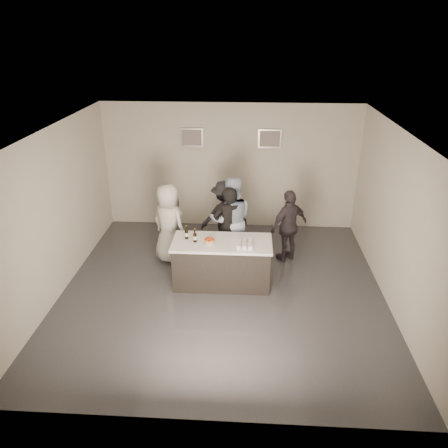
# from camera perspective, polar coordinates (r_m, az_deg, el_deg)

# --- Properties ---
(floor) EXTENTS (6.00, 6.00, 0.00)m
(floor) POSITION_cam_1_polar(r_m,az_deg,el_deg) (8.36, -0.21, -8.62)
(floor) COLOR #3D3D42
(floor) RESTS_ON ground
(ceiling) EXTENTS (6.00, 6.00, 0.00)m
(ceiling) POSITION_cam_1_polar(r_m,az_deg,el_deg) (7.17, -0.25, 11.87)
(ceiling) COLOR white
(wall_back) EXTENTS (6.00, 0.04, 3.00)m
(wall_back) POSITION_cam_1_polar(r_m,az_deg,el_deg) (10.45, 0.84, 7.46)
(wall_back) COLOR beige
(wall_back) RESTS_ON ground
(wall_front) EXTENTS (6.00, 0.04, 3.00)m
(wall_front) POSITION_cam_1_polar(r_m,az_deg,el_deg) (5.05, -2.48, -12.99)
(wall_front) COLOR beige
(wall_front) RESTS_ON ground
(wall_left) EXTENTS (0.04, 6.00, 3.00)m
(wall_left) POSITION_cam_1_polar(r_m,az_deg,el_deg) (8.38, -21.18, 1.28)
(wall_left) COLOR beige
(wall_left) RESTS_ON ground
(wall_right) EXTENTS (0.04, 6.00, 3.00)m
(wall_right) POSITION_cam_1_polar(r_m,az_deg,el_deg) (8.04, 21.63, 0.24)
(wall_right) COLOR beige
(wall_right) RESTS_ON ground
(picture_left) EXTENTS (0.54, 0.04, 0.44)m
(picture_left) POSITION_cam_1_polar(r_m,az_deg,el_deg) (10.32, -4.24, 11.20)
(picture_left) COLOR #B2B2B7
(picture_left) RESTS_ON wall_back
(picture_right) EXTENTS (0.54, 0.04, 0.44)m
(picture_right) POSITION_cam_1_polar(r_m,az_deg,el_deg) (10.24, 5.99, 11.03)
(picture_right) COLOR #B2B2B7
(picture_right) RESTS_ON wall_back
(bar_counter) EXTENTS (1.86, 0.86, 0.90)m
(bar_counter) POSITION_cam_1_polar(r_m,az_deg,el_deg) (8.35, -0.26, -5.06)
(bar_counter) COLOR white
(bar_counter) RESTS_ON ground
(cake) EXTENTS (0.20, 0.20, 0.08)m
(cake) POSITION_cam_1_polar(r_m,az_deg,el_deg) (8.04, -1.91, -2.34)
(cake) COLOR orange
(cake) RESTS_ON bar_counter
(beer_bottle_a) EXTENTS (0.07, 0.07, 0.26)m
(beer_bottle_a) POSITION_cam_1_polar(r_m,az_deg,el_deg) (8.22, -4.92, -1.09)
(beer_bottle_a) COLOR black
(beer_bottle_a) RESTS_ON bar_counter
(beer_bottle_b) EXTENTS (0.07, 0.07, 0.26)m
(beer_bottle_b) POSITION_cam_1_polar(r_m,az_deg,el_deg) (8.08, -3.82, -1.51)
(beer_bottle_b) COLOR black
(beer_bottle_b) RESTS_ON bar_counter
(tumbler_cluster) EXTENTS (0.30, 0.40, 0.08)m
(tumbler_cluster) POSITION_cam_1_polar(r_m,az_deg,el_deg) (7.99, 2.70, -2.53)
(tumbler_cluster) COLOR orange
(tumbler_cluster) RESTS_ON bar_counter
(candles) EXTENTS (0.24, 0.08, 0.01)m
(candles) POSITION_cam_1_polar(r_m,az_deg,el_deg) (7.89, -2.20, -3.22)
(candles) COLOR pink
(candles) RESTS_ON bar_counter
(person_main_black) EXTENTS (0.72, 0.58, 1.72)m
(person_main_black) POSITION_cam_1_polar(r_m,az_deg,el_deg) (8.79, 0.55, -0.46)
(person_main_black) COLOR black
(person_main_black) RESTS_ON ground
(person_main_blue) EXTENTS (0.97, 0.80, 1.85)m
(person_main_blue) POSITION_cam_1_polar(r_m,az_deg,el_deg) (8.95, 0.95, 0.49)
(person_main_blue) COLOR #A9BCDD
(person_main_blue) RESTS_ON ground
(person_guest_left) EXTENTS (0.98, 0.90, 1.69)m
(person_guest_left) POSITION_cam_1_polar(r_m,az_deg,el_deg) (9.06, -7.24, 0.04)
(person_guest_left) COLOR silver
(person_guest_left) RESTS_ON ground
(person_guest_right) EXTENTS (0.96, 0.84, 1.56)m
(person_guest_right) POSITION_cam_1_polar(r_m,az_deg,el_deg) (9.15, 8.48, -0.24)
(person_guest_right) COLOR #372F38
(person_guest_right) RESTS_ON ground
(person_guest_back) EXTENTS (1.15, 0.86, 1.59)m
(person_guest_back) POSITION_cam_1_polar(r_m,az_deg,el_deg) (9.48, 0.07, 1.08)
(person_guest_back) COLOR black
(person_guest_back) RESTS_ON ground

